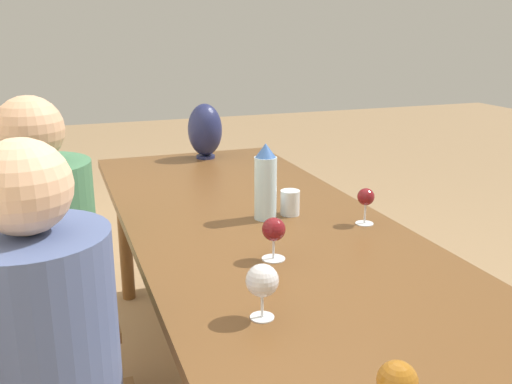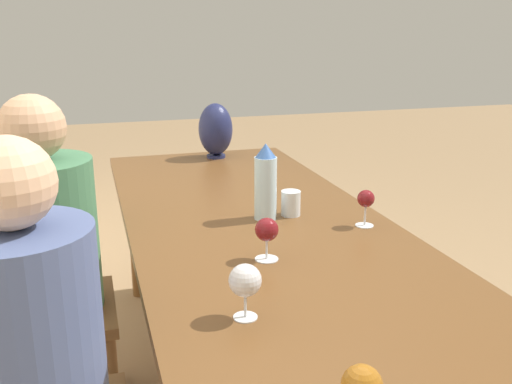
{
  "view_description": "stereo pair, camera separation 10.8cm",
  "coord_description": "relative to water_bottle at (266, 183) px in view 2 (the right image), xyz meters",
  "views": [
    {
      "loc": [
        -1.78,
        0.66,
        1.43
      ],
      "look_at": [
        0.06,
        0.0,
        0.86
      ],
      "focal_mm": 40.0,
      "sensor_mm": 36.0,
      "label": 1
    },
    {
      "loc": [
        -1.81,
        0.56,
        1.43
      ],
      "look_at": [
        0.06,
        0.0,
        0.86
      ],
      "focal_mm": 40.0,
      "sensor_mm": 36.0,
      "label": 2
    }
  ],
  "objects": [
    {
      "name": "dining_table",
      "position": [
        -0.05,
        0.03,
        -0.21
      ],
      "size": [
        2.41,
        0.92,
        0.76
      ],
      "color": "brown",
      "rests_on": "ground_plane"
    },
    {
      "name": "water_bottle",
      "position": [
        0.0,
        0.0,
        0.0
      ],
      "size": [
        0.08,
        0.08,
        0.28
      ],
      "color": "silver",
      "rests_on": "dining_table"
    },
    {
      "name": "water_tumbler",
      "position": [
        0.01,
        -0.1,
        -0.09
      ],
      "size": [
        0.07,
        0.07,
        0.09
      ],
      "color": "silver",
      "rests_on": "dining_table"
    },
    {
      "name": "vase",
      "position": [
        1.01,
        -0.05,
        0.01
      ],
      "size": [
        0.18,
        0.18,
        0.29
      ],
      "color": "#1E234C",
      "rests_on": "dining_table"
    },
    {
      "name": "wine_glass_0",
      "position": [
        -0.68,
        0.27,
        -0.04
      ],
      "size": [
        0.08,
        0.08,
        0.14
      ],
      "color": "silver",
      "rests_on": "dining_table"
    },
    {
      "name": "wine_glass_1",
      "position": [
        -0.36,
        0.11,
        -0.04
      ],
      "size": [
        0.07,
        0.07,
        0.13
      ],
      "color": "silver",
      "rests_on": "dining_table"
    },
    {
      "name": "wine_glass_3",
      "position": [
        -0.17,
        -0.31,
        -0.04
      ],
      "size": [
        0.06,
        0.06,
        0.13
      ],
      "color": "silver",
      "rests_on": "dining_table"
    },
    {
      "name": "chair_far",
      "position": [
        0.12,
        0.84,
        -0.39
      ],
      "size": [
        0.44,
        0.44,
        0.93
      ],
      "color": "brown",
      "rests_on": "ground_plane"
    },
    {
      "name": "person_near",
      "position": [
        -0.58,
        0.75,
        -0.24
      ],
      "size": [
        0.35,
        0.35,
        1.21
      ],
      "color": "#2D2D38",
      "rests_on": "ground_plane"
    },
    {
      "name": "person_far",
      "position": [
        0.12,
        0.75,
        -0.24
      ],
      "size": [
        0.37,
        0.37,
        1.22
      ],
      "color": "#2D2D38",
      "rests_on": "ground_plane"
    }
  ]
}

